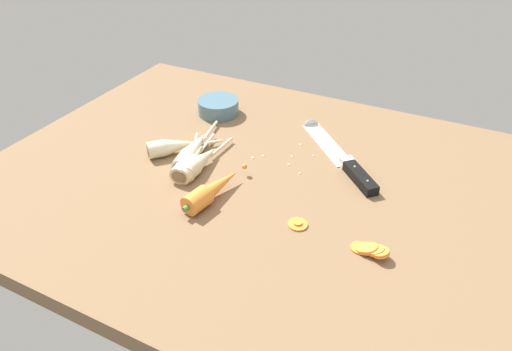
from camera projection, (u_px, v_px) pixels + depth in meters
The scene contains 12 objects.
ground_plane at pixel (260, 184), 100.83cm from camera, with size 120.00×90.00×4.00cm, color brown.
chefs_knife at pixel (335, 151), 107.13cm from camera, with size 26.63×27.21×4.18cm.
whole_carrot at pixel (212, 190), 92.17cm from camera, with size 6.89×19.13×4.20cm.
parsnip_front at pixel (190, 159), 101.64cm from camera, with size 10.26×18.38×4.00cm.
parsnip_mid_left at pixel (199, 162), 100.71cm from camera, with size 4.60×20.32×4.00cm.
parsnip_mid_right at pixel (191, 161), 101.25cm from camera, with size 5.96×20.66×4.00cm.
parsnip_back at pixel (193, 150), 104.77cm from camera, with size 6.66×23.88×4.00cm.
parsnip_outer at pixel (173, 146), 106.22cm from camera, with size 13.81×14.52×4.00cm.
carrot_slice_stack at pixel (370, 249), 79.98cm from camera, with size 7.06×3.82×2.46cm.
carrot_slice_stray_near at pixel (298, 223), 86.33cm from camera, with size 3.83×3.83×0.70cm.
prep_bowl at pixel (218, 106), 122.98cm from camera, with size 11.00×11.00×4.00cm.
mince_crumbs at pixel (279, 157), 105.59cm from camera, with size 19.12×12.05×0.69cm.
Camera 1 is at (35.39, -73.33, 57.50)cm, focal length 31.86 mm.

